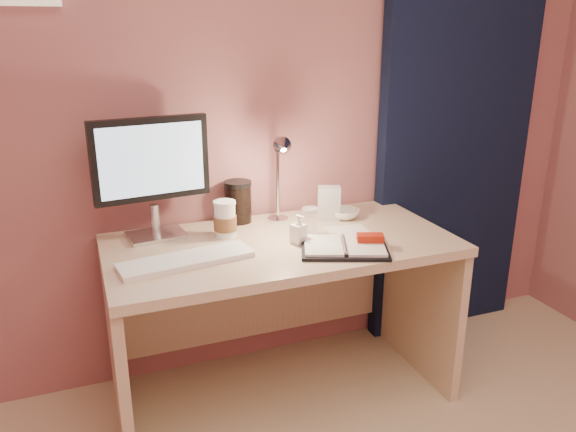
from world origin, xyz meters
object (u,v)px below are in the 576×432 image
object	(u,v)px
keyboard	(186,260)
product_box	(329,203)
monitor	(151,167)
lotion_bottle	(299,229)
planner	(346,246)
desk	(276,284)
clear_cup	(310,222)
bowl	(344,214)
coffee_cup	(225,220)
desk_lamp	(290,170)
dark_jar	(238,204)

from	to	relation	value
keyboard	product_box	xyz separation A→B (m)	(0.70, 0.27, 0.06)
monitor	lotion_bottle	world-z (taller)	monitor
planner	lotion_bottle	xyz separation A→B (m)	(-0.15, 0.13, 0.05)
desk	clear_cup	distance (m)	0.32
clear_cup	lotion_bottle	distance (m)	0.09
keyboard	bowl	distance (m)	0.81
coffee_cup	desk_lamp	bearing A→B (deg)	0.72
monitor	dark_jar	distance (m)	0.43
bowl	lotion_bottle	distance (m)	0.38
dark_jar	clear_cup	bearing A→B (deg)	-51.36
desk	bowl	world-z (taller)	bowl
keyboard	product_box	bearing A→B (deg)	12.72
keyboard	desk_lamp	xyz separation A→B (m)	(0.50, 0.22, 0.24)
coffee_cup	lotion_bottle	size ratio (longest dim) A/B	1.31
clear_cup	coffee_cup	bearing A→B (deg)	160.01
planner	coffee_cup	bearing A→B (deg)	164.40
desk_lamp	dark_jar	bearing A→B (deg)	151.26
monitor	keyboard	bearing A→B (deg)	-85.49
coffee_cup	product_box	xyz separation A→B (m)	(0.49, 0.05, 0.00)
coffee_cup	clear_cup	world-z (taller)	coffee_cup
planner	clear_cup	world-z (taller)	clear_cup
coffee_cup	product_box	world-z (taller)	coffee_cup
desk	monitor	world-z (taller)	monitor
desk	desk_lamp	xyz separation A→B (m)	(0.09, 0.06, 0.48)
planner	dark_jar	bearing A→B (deg)	144.31
coffee_cup	desk_lamp	xyz separation A→B (m)	(0.29, 0.00, 0.18)
clear_cup	desk_lamp	bearing A→B (deg)	107.70
desk	desk_lamp	world-z (taller)	desk_lamp
planner	product_box	bearing A→B (deg)	97.69
desk_lamp	keyboard	bearing A→B (deg)	-144.57
clear_cup	bowl	distance (m)	0.28
coffee_cup	product_box	distance (m)	0.50
coffee_cup	dark_jar	size ratio (longest dim) A/B	0.92
clear_cup	monitor	bearing A→B (deg)	160.20
desk	dark_jar	world-z (taller)	dark_jar
product_box	bowl	bearing A→B (deg)	8.48
desk	dark_jar	size ratio (longest dim) A/B	8.45
coffee_cup	bowl	size ratio (longest dim) A/B	1.12
monitor	bowl	bearing A→B (deg)	-11.25
planner	coffee_cup	size ratio (longest dim) A/B	2.64
planner	dark_jar	xyz separation A→B (m)	(-0.30, 0.47, 0.07)
desk	keyboard	world-z (taller)	keyboard
desk	planner	distance (m)	0.40
coffee_cup	dark_jar	xyz separation A→B (m)	(0.10, 0.16, 0.01)
planner	dark_jar	world-z (taller)	dark_jar
planner	bowl	xyz separation A→B (m)	(0.16, 0.34, 0.01)
planner	product_box	distance (m)	0.38
monitor	product_box	world-z (taller)	monitor
keyboard	clear_cup	size ratio (longest dim) A/B	4.08
monitor	bowl	xyz separation A→B (m)	(0.83, -0.06, -0.27)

